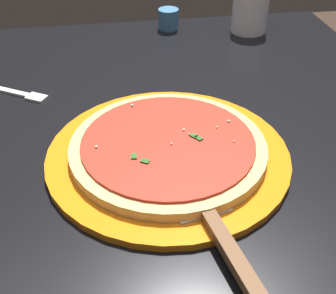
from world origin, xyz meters
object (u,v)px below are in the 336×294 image
(cup_tall_drink, at_px, (250,11))
(fork, at_px, (9,91))
(cup_small_sauce, at_px, (168,19))
(pizza, at_px, (168,147))
(pizza_server, at_px, (216,229))
(serving_plate, at_px, (168,155))

(cup_tall_drink, height_order, fork, cup_tall_drink)
(cup_small_sauce, bearing_deg, cup_tall_drink, 76.27)
(pizza, height_order, cup_small_sauce, cup_small_sauce)
(pizza_server, bearing_deg, fork, -144.36)
(serving_plate, height_order, cup_tall_drink, cup_tall_drink)
(serving_plate, xyz_separation_m, pizza, (-0.00, -0.00, 0.02))
(pizza, xyz_separation_m, fork, (-0.24, -0.26, -0.02))
(serving_plate, xyz_separation_m, fork, (-0.24, -0.26, -0.00))
(pizza, bearing_deg, fork, -132.84)
(serving_plate, height_order, fork, serving_plate)
(pizza, height_order, cup_tall_drink, cup_tall_drink)
(cup_tall_drink, relative_size, fork, 0.58)
(cup_tall_drink, bearing_deg, pizza, -30.45)
(cup_small_sauce, relative_size, fork, 0.29)
(serving_plate, xyz_separation_m, cup_tall_drink, (-0.46, 0.27, 0.04))
(cup_tall_drink, xyz_separation_m, cup_small_sauce, (-0.05, -0.19, -0.02))
(pizza, relative_size, fork, 1.73)
(pizza_server, distance_m, cup_tall_drink, 0.67)
(serving_plate, height_order, cup_small_sauce, cup_small_sauce)
(pizza_server, relative_size, cup_tall_drink, 2.30)
(serving_plate, distance_m, pizza_server, 0.17)
(cup_tall_drink, bearing_deg, cup_small_sauce, -103.73)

